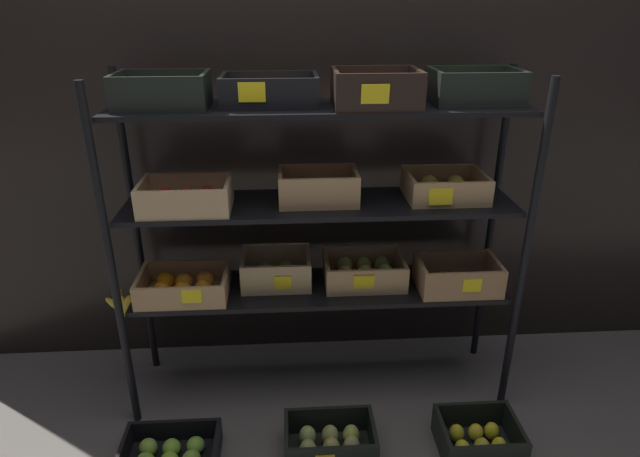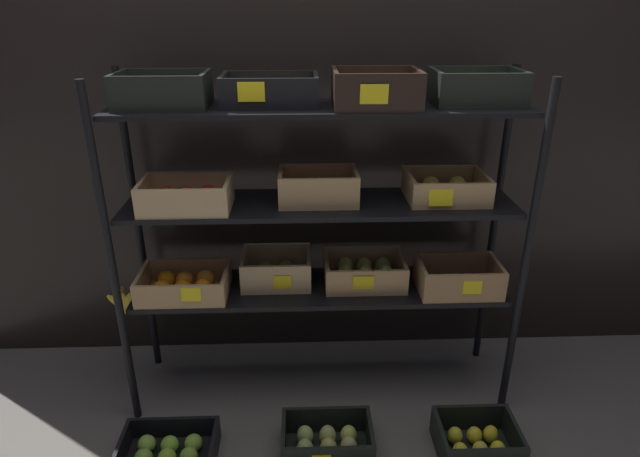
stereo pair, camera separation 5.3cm
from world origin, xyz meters
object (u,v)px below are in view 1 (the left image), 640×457
Objects in this scene: crate_ground_apple_green at (171,455)px; crate_ground_pear at (330,442)px; crate_ground_lemon at (478,439)px; display_rack at (318,200)px.

crate_ground_apple_green is 1.04× the size of crate_ground_pear.
crate_ground_apple_green is at bearing 179.72° from crate_ground_lemon.
crate_ground_lemon is (0.63, -0.45, -0.88)m from display_rack.
crate_ground_apple_green is (-0.61, -0.44, -0.89)m from display_rack.
display_rack is 4.85× the size of crate_ground_pear.
crate_ground_pear reaches higher than crate_ground_lemon.
crate_ground_apple_green is 0.63m from crate_ground_pear.
crate_ground_pear reaches higher than crate_ground_apple_green.
crate_ground_apple_green is 1.18× the size of crate_ground_lemon.
crate_ground_pear is at bearing 1.12° from crate_ground_apple_green.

